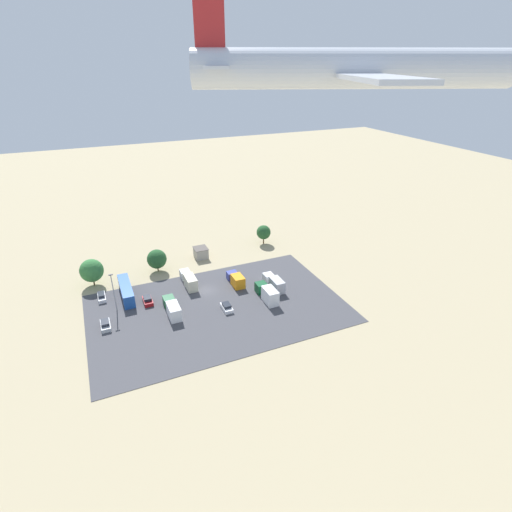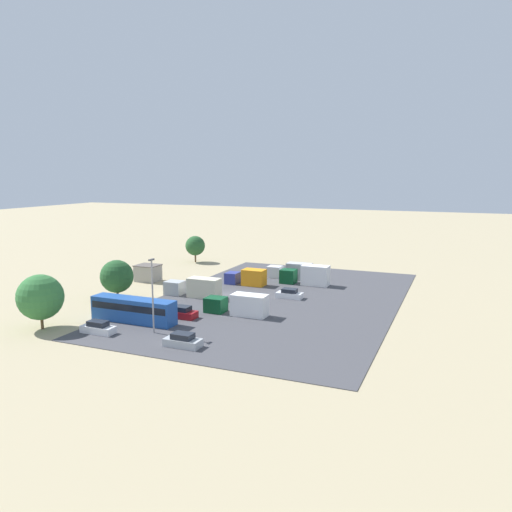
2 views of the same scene
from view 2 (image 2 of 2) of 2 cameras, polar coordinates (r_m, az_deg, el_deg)
ground_plane at (r=80.88m, az=-3.18°, el=-4.46°), size 400.00×400.00×0.00m
parking_lot_surface at (r=77.62m, az=2.55°, el=-5.02°), size 56.46×35.85×0.08m
shed_building at (r=92.98m, az=-12.25°, el=-1.90°), size 3.74×4.12×2.97m
bus at (r=67.74m, az=-13.82°, el=-5.92°), size 2.53×11.90×3.17m
parked_car_0 at (r=57.63m, az=-8.36°, el=-9.57°), size 1.92×4.28×1.55m
parked_car_1 at (r=64.56m, az=-17.59°, el=-7.84°), size 1.71×4.34×1.53m
parked_car_2 at (r=68.65m, az=-8.48°, el=-6.44°), size 1.99×4.08×1.61m
parked_car_3 at (r=78.52m, az=3.85°, el=-4.37°), size 1.90×4.08×1.50m
parked_truck_0 at (r=87.92m, az=5.93°, el=-2.25°), size 2.54×8.63×3.49m
parked_truck_1 at (r=79.64m, az=-6.91°, el=-3.63°), size 2.42×9.37×3.10m
parked_truck_2 at (r=92.76m, az=4.17°, el=-1.76°), size 2.40×8.40×2.99m
parked_truck_3 at (r=87.40m, az=-0.94°, el=-2.48°), size 2.58×7.14×2.82m
parked_truck_4 at (r=69.15m, az=-1.87°, el=-5.62°), size 2.44×9.03×2.99m
tree_near_shed at (r=80.51m, az=-15.62°, el=-2.26°), size 5.13×5.13×6.15m
tree_apron_mid at (r=110.53m, az=-6.96°, el=1.17°), size 4.31×4.31×5.84m
tree_apron_far at (r=68.08m, az=-23.43°, el=-4.34°), size 5.73×5.73×6.98m
light_pole_lot_centre at (r=61.79m, az=-11.74°, el=-4.14°), size 0.90×0.28×9.20m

